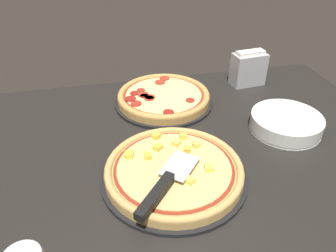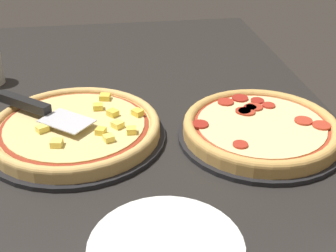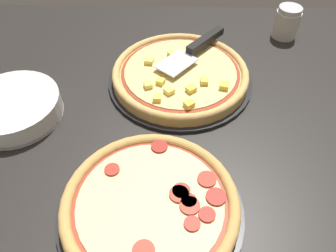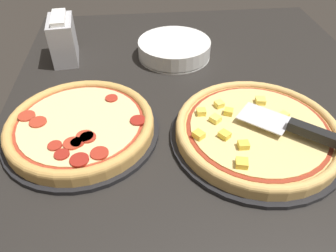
{
  "view_description": "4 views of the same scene",
  "coord_description": "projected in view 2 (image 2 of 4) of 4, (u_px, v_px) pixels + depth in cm",
  "views": [
    {
      "loc": [
        -11.78,
        -68.26,
        57.01
      ],
      "look_at": [
        5.98,
        10.14,
        3.0
      ],
      "focal_mm": 35.0,
      "sensor_mm": 36.0,
      "label": 1
    },
    {
      "loc": [
        87.75,
        -1.79,
        49.61
      ],
      "look_at": [
        5.98,
        10.14,
        3.0
      ],
      "focal_mm": 50.0,
      "sensor_mm": 36.0,
      "label": 2
    },
    {
      "loc": [
        4.9,
        57.97,
        54.47
      ],
      "look_at": [
        5.98,
        10.14,
        3.0
      ],
      "focal_mm": 35.0,
      "sensor_mm": 36.0,
      "label": 3
    },
    {
      "loc": [
        -46.5,
        15.46,
        48.36
      ],
      "look_at": [
        5.98,
        10.14,
        3.0
      ],
      "focal_mm": 35.0,
      "sensor_mm": 36.0,
      "label": 4
    }
  ],
  "objects": [
    {
      "name": "pizza_pan_front",
      "position": [
        76.0,
        137.0,
        0.96
      ],
      "size": [
        36.8,
        36.8,
        1.0
      ],
      "primitive_type": "cylinder",
      "color": "black",
      "rests_on": "ground_plane"
    },
    {
      "name": "pizza_back",
      "position": [
        261.0,
        127.0,
        0.95
      ],
      "size": [
        31.7,
        31.7,
        3.27
      ],
      "color": "tan",
      "rests_on": "pizza_pan_back"
    },
    {
      "name": "pizza_pan_back",
      "position": [
        260.0,
        137.0,
        0.96
      ],
      "size": [
        33.72,
        33.72,
        1.0
      ],
      "primitive_type": "cylinder",
      "color": "black",
      "rests_on": "ground_plane"
    },
    {
      "name": "serving_spatula",
      "position": [
        32.0,
        106.0,
        0.97
      ],
      "size": [
        18.9,
        21.25,
        2.0
      ],
      "color": "silver",
      "rests_on": "pizza_front"
    },
    {
      "name": "ground_plane",
      "position": [
        118.0,
        135.0,
        1.01
      ],
      "size": [
        151.06,
        97.78,
        3.6
      ],
      "primitive_type": "cube",
      "color": "black"
    },
    {
      "name": "pizza_front",
      "position": [
        75.0,
        128.0,
        0.95
      ],
      "size": [
        34.59,
        34.59,
        3.75
      ],
      "color": "#DBAD60",
      "rests_on": "pizza_pan_front"
    }
  ]
}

